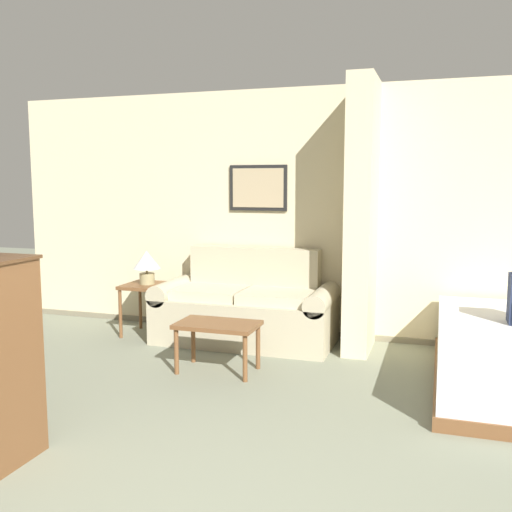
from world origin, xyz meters
name	(u,v)px	position (x,y,z in m)	size (l,w,h in m)	color
wall_back	(342,215)	(0.00, 4.14, 1.30)	(7.63, 0.16, 2.60)	beige
wall_partition_pillar	(362,217)	(0.25, 3.73, 1.30)	(0.24, 0.70, 2.60)	beige
couch	(246,309)	(-0.90, 3.66, 0.34)	(1.82, 0.84, 0.94)	#B7AD8E
coffee_table	(218,329)	(-0.82, 2.67, 0.37)	(0.70, 0.43, 0.43)	brown
side_table	(147,292)	(-1.98, 3.58, 0.47)	(0.48, 0.48, 0.55)	brown
table_lamp	(147,263)	(-1.98, 3.58, 0.78)	(0.29, 0.29, 0.36)	tan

